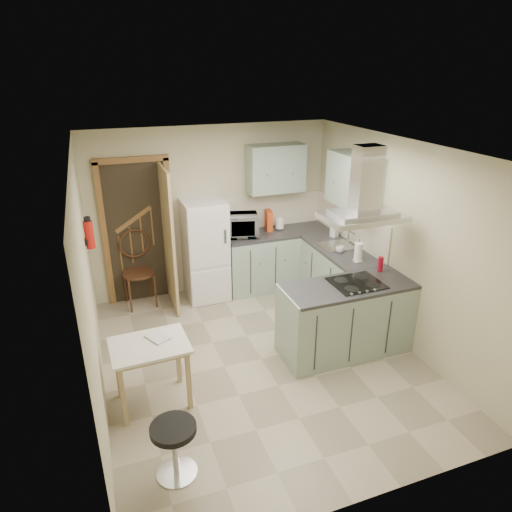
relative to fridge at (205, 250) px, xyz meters
name	(u,v)px	position (x,y,z in m)	size (l,w,h in m)	color
floor	(261,358)	(0.20, -1.80, -0.75)	(4.20, 4.20, 0.00)	tan
ceiling	(262,149)	(0.20, -1.80, 1.75)	(4.20, 4.20, 0.00)	silver
back_wall	(212,211)	(0.20, 0.30, 0.50)	(3.60, 3.60, 0.00)	#BDB792
left_wall	(89,289)	(-1.60, -1.80, 0.50)	(4.20, 4.20, 0.00)	#BDB792
right_wall	(399,243)	(2.00, -1.80, 0.50)	(4.20, 4.20, 0.00)	#BDB792
doorway	(139,232)	(-0.90, 0.27, 0.30)	(1.10, 0.12, 2.10)	brown
fridge	(205,250)	(0.00, 0.00, 0.00)	(0.60, 0.60, 1.50)	white
counter_back	(260,261)	(0.86, 0.00, -0.30)	(1.08, 0.60, 0.90)	#9EB2A0
counter_right	(329,270)	(1.70, -0.68, -0.30)	(0.60, 1.95, 0.90)	#9EB2A0
splashback	(271,211)	(1.16, 0.29, 0.40)	(1.68, 0.02, 0.50)	beige
wall_cabinet_back	(276,168)	(1.15, 0.12, 1.10)	(0.85, 0.35, 0.70)	#9EB2A0
wall_cabinet_right	(354,181)	(1.82, -0.95, 1.10)	(0.35, 0.90, 0.70)	#9EB2A0
peninsula	(346,318)	(1.22, -1.98, -0.30)	(1.55, 0.65, 0.90)	#9EB2A0
hob	(357,283)	(1.32, -1.98, 0.16)	(0.58, 0.50, 0.01)	black
extractor_hood	(363,217)	(1.32, -1.98, 0.97)	(0.90, 0.55, 0.10)	silver
sink	(337,246)	(1.70, -0.85, 0.16)	(0.45, 0.40, 0.01)	silver
fire_extinguisher	(89,235)	(-1.54, -0.90, 0.75)	(0.10, 0.10, 0.32)	#B2140F
drop_leaf_table	(152,374)	(-1.12, -2.13, -0.39)	(0.76, 0.57, 0.71)	tan
bentwood_chair	(139,273)	(-0.98, 0.07, -0.24)	(0.45, 0.45, 1.01)	#542D1C
stool	(175,450)	(-1.08, -3.10, -0.49)	(0.39, 0.39, 0.52)	black
microwave	(238,225)	(0.52, 0.04, 0.31)	(0.59, 0.40, 0.33)	black
kettle	(280,223)	(1.22, 0.09, 0.25)	(0.13, 0.13, 0.19)	white
cereal_box	(269,220)	(1.04, 0.11, 0.31)	(0.08, 0.21, 0.32)	#D14518
soap_bottle	(334,230)	(1.85, -0.50, 0.26)	(0.10, 0.10, 0.21)	#A1A2AC
paper_towel	(358,252)	(1.69, -1.42, 0.28)	(0.10, 0.10, 0.26)	white
cup	(340,249)	(1.62, -1.07, 0.20)	(0.11, 0.11, 0.09)	white
red_bottle	(380,264)	(1.78, -1.78, 0.24)	(0.07, 0.07, 0.19)	#AD0E25
book	(150,337)	(-1.09, -2.08, 0.02)	(0.18, 0.24, 0.11)	#953831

